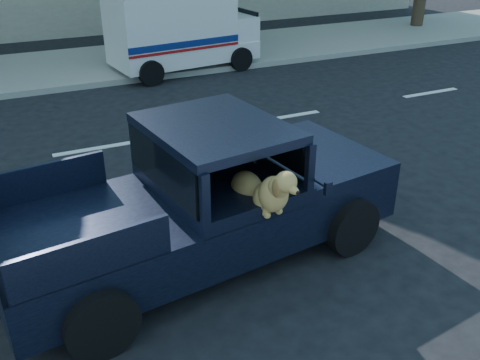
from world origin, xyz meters
The scene contains 5 objects.
ground centered at (0.00, 0.00, 0.00)m, with size 120.00×120.00×0.00m, color black.
far_sidewalk centered at (0.00, 9.20, 0.07)m, with size 60.00×4.00×0.15m, color gray.
lane_stripes centered at (2.00, 3.40, 0.01)m, with size 21.60×0.14×0.01m, color silver, non-canonical shape.
pickup_truck centered at (0.44, -0.64, 0.59)m, with size 5.08×2.71×1.74m.
mail_truck centered at (3.22, 7.86, 0.92)m, with size 4.01×2.35×2.09m.
Camera 1 is at (-1.44, -5.96, 3.94)m, focal length 40.00 mm.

